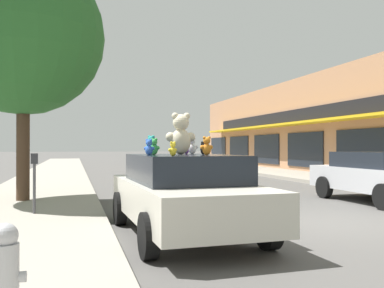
# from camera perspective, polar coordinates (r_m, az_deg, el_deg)

# --- Properties ---
(ground_plane) EXTENTS (260.00, 260.00, 0.00)m
(ground_plane) POSITION_cam_1_polar(r_m,az_deg,el_deg) (9.43, 17.79, -9.93)
(ground_plane) COLOR #514F4C
(sidewalk_near) EXTENTS (3.30, 90.00, 0.16)m
(sidewalk_near) POSITION_cam_1_polar(r_m,az_deg,el_deg) (7.98, -22.88, -11.10)
(sidewalk_near) COLOR gray
(sidewalk_near) RESTS_ON ground_plane
(plush_art_car) EXTENTS (2.19, 4.54, 1.43)m
(plush_art_car) POSITION_cam_1_polar(r_m,az_deg,el_deg) (7.59, -1.08, -6.42)
(plush_art_car) COLOR beige
(plush_art_car) RESTS_ON ground_plane
(teddy_bear_giant) EXTENTS (0.57, 0.35, 0.78)m
(teddy_bear_giant) POSITION_cam_1_polar(r_m,az_deg,el_deg) (7.93, -1.50, 1.30)
(teddy_bear_giant) COLOR beige
(teddy_bear_giant) RESTS_ON plush_art_car
(teddy_bear_blue) EXTENTS (0.19, 0.18, 0.28)m
(teddy_bear_blue) POSITION_cam_1_polar(r_m,az_deg,el_deg) (7.20, -5.76, -0.44)
(teddy_bear_blue) COLOR blue
(teddy_bear_blue) RESTS_ON plush_art_car
(teddy_bear_white) EXTENTS (0.25, 0.18, 0.34)m
(teddy_bear_white) POSITION_cam_1_polar(r_m,az_deg,el_deg) (8.44, 0.03, -0.24)
(teddy_bear_white) COLOR white
(teddy_bear_white) RESTS_ON plush_art_car
(teddy_bear_orange) EXTENTS (0.24, 0.15, 0.32)m
(teddy_bear_orange) POSITION_cam_1_polar(r_m,az_deg,el_deg) (7.21, 1.97, -0.27)
(teddy_bear_orange) COLOR orange
(teddy_bear_orange) RESTS_ON plush_art_car
(teddy_bear_green) EXTENTS (0.20, 0.20, 0.29)m
(teddy_bear_green) POSITION_cam_1_polar(r_m,az_deg,el_deg) (7.54, -5.07, -0.37)
(teddy_bear_green) COLOR green
(teddy_bear_green) RESTS_ON plush_art_car
(teddy_bear_teal) EXTENTS (0.23, 0.26, 0.36)m
(teddy_bear_teal) POSITION_cam_1_polar(r_m,az_deg,el_deg) (8.28, -5.44, -0.14)
(teddy_bear_teal) COLOR teal
(teddy_bear_teal) RESTS_ON plush_art_car
(teddy_bear_yellow) EXTENTS (0.17, 0.13, 0.22)m
(teddy_bear_yellow) POSITION_cam_1_polar(r_m,az_deg,el_deg) (6.45, -2.57, -0.67)
(teddy_bear_yellow) COLOR yellow
(teddy_bear_yellow) RESTS_ON plush_art_car
(teddy_bear_black) EXTENTS (0.13, 0.18, 0.24)m
(teddy_bear_black) POSITION_cam_1_polar(r_m,az_deg,el_deg) (7.88, 1.53, -0.56)
(teddy_bear_black) COLOR black
(teddy_bear_black) RESTS_ON plush_art_car
(teddy_bear_purple) EXTENTS (0.15, 0.15, 0.22)m
(teddy_bear_purple) POSITION_cam_1_polar(r_m,az_deg,el_deg) (8.24, -0.76, -0.60)
(teddy_bear_purple) COLOR purple
(teddy_bear_purple) RESTS_ON plush_art_car
(parked_car_far_center) EXTENTS (2.01, 4.22, 1.42)m
(parked_car_far_center) POSITION_cam_1_polar(r_m,az_deg,el_deg) (13.17, 23.63, -3.81)
(parked_car_far_center) COLOR #B7B7BC
(parked_car_far_center) RESTS_ON ground_plane
(street_tree) EXTENTS (4.24, 4.24, 6.49)m
(street_tree) POSITION_cam_1_polar(r_m,az_deg,el_deg) (12.47, -21.57, 13.34)
(street_tree) COLOR #473323
(street_tree) RESTS_ON sidewalk_near
(fire_hydrant) EXTENTS (0.33, 0.22, 0.79)m
(fire_hydrant) POSITION_cam_1_polar(r_m,az_deg,el_deg) (3.94, -23.67, -15.29)
(fire_hydrant) COLOR #B2B2B7
(fire_hydrant) RESTS_ON sidewalk_near
(parking_meter) EXTENTS (0.14, 0.10, 1.27)m
(parking_meter) POSITION_cam_1_polar(r_m,az_deg,el_deg) (9.64, -20.28, -3.92)
(parking_meter) COLOR #4C4C51
(parking_meter) RESTS_ON sidewalk_near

